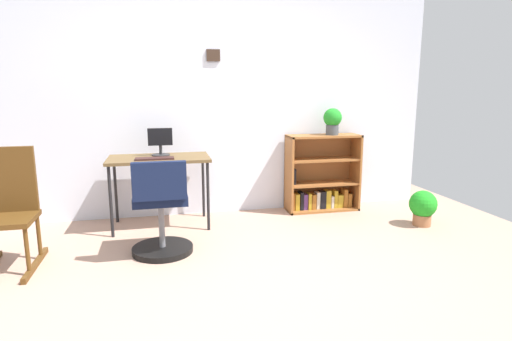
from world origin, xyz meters
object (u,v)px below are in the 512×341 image
Objects in this scene: rocking_chair at (8,208)px; bookshelf_low at (321,178)px; potted_plant_on_shelf at (333,120)px; office_chair at (161,213)px; keyboard at (155,159)px; potted_plant_floor at (423,206)px; desk at (159,163)px; monitor at (160,142)px.

rocking_chair reaches higher than bookshelf_low.
office_chair is at bearing -153.62° from potted_plant_on_shelf.
keyboard reaches higher than potted_plant_floor.
potted_plant_floor is (3.79, 0.15, -0.27)m from rocking_chair.
desk is 2.71× the size of potted_plant_floor.
monitor is 1.50m from rocking_chair.
monitor is at bearing -177.77° from potted_plant_on_shelf.
monitor is at bearing 75.59° from keyboard.
rocking_chair reaches higher than office_chair.
rocking_chair is 3.16× the size of potted_plant_on_shelf.
monitor is 2.77m from potted_plant_floor.
bookshelf_low is (1.82, 0.22, -0.28)m from desk.
potted_plant_on_shelf reaches higher than keyboard.
potted_plant_on_shelf is at bearing 2.23° from monitor.
potted_plant_on_shelf is (1.90, 0.07, 0.19)m from monitor.
monitor is 0.76× the size of potted_plant_floor.
monitor is 1.91m from potted_plant_on_shelf.
potted_plant_on_shelf is (1.92, 0.95, 0.68)m from office_chair.
keyboard is at bearing -105.93° from desk.
bookshelf_low is 1.15m from potted_plant_floor.
keyboard is 0.42× the size of bookshelf_low.
desk is 1.13× the size of bookshelf_low.
bookshelf_low is at bearing 6.95° from desk.
monitor is 0.30× the size of rocking_chair.
bookshelf_low is 2.93× the size of potted_plant_on_shelf.
desk is 0.83m from office_chair.
office_chair is 2.28× the size of potted_plant_floor.
rocking_chair is 3.81m from potted_plant_floor.
office_chair is 0.95× the size of bookshelf_low.
monitor is at bearing 165.45° from potted_plant_floor.
rocking_chair is (-1.17, 0.05, 0.10)m from office_chair.
bookshelf_low is at bearing 4.06° from monitor.
office_chair reaches higher than potted_plant_floor.
bookshelf_low is at bearing 10.97° from keyboard.
monitor is 0.32× the size of bookshelf_low.
monitor reaches higher than keyboard.
potted_plant_on_shelf reaches higher than desk.
monitor reaches higher than office_chair.
desk is 1.86m from bookshelf_low.
monitor is 0.76× the size of keyboard.
office_chair is 2.80× the size of potted_plant_on_shelf.
desk is at bearing 74.07° from keyboard.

